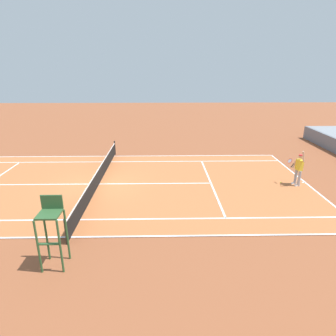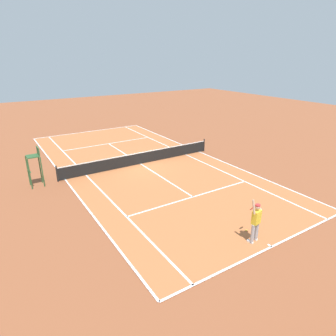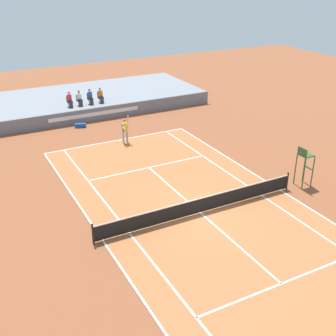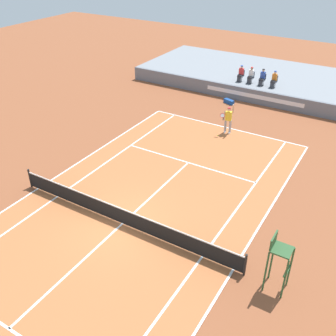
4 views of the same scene
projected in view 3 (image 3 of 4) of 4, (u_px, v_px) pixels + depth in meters
name	position (u px, v px, depth m)	size (l,w,h in m)	color
ground_plane	(200.00, 213.00, 23.07)	(80.00, 80.00, 0.00)	brown
court	(200.00, 213.00, 23.06)	(11.08, 23.88, 0.03)	#B76638
net	(201.00, 205.00, 22.84)	(11.98, 0.10, 1.07)	black
barrier_wall	(95.00, 114.00, 36.51)	(22.40, 0.25, 1.12)	slate
bleacher_platform	(78.00, 101.00, 40.14)	(22.40, 8.83, 1.12)	gray
spectator_seated_0	(70.00, 100.00, 36.27)	(0.44, 0.60, 1.27)	#474C56
spectator_seated_1	(79.00, 98.00, 36.63)	(0.44, 0.60, 1.27)	#474C56
spectator_seated_2	(90.00, 97.00, 37.03)	(0.44, 0.60, 1.27)	#474C56
spectator_seated_3	(101.00, 96.00, 37.42)	(0.44, 0.60, 1.27)	#474C56
tennis_player	(125.00, 130.00, 31.76)	(0.75, 0.73, 2.08)	#9E9EA3
tennis_ball	(125.00, 146.00, 31.43)	(0.07, 0.07, 0.07)	#D1E533
umpire_chair	(304.00, 161.00, 25.39)	(0.77, 0.77, 2.44)	#2D562D
equipment_bag	(80.00, 125.00, 35.17)	(0.96, 0.62, 0.32)	#194799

